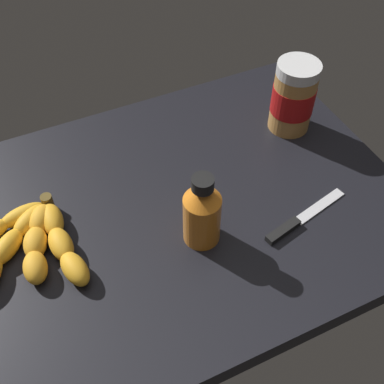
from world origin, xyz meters
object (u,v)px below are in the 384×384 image
object	(u,v)px
banana_bunch	(27,242)
butter_knife	(299,220)
peanut_butter_jar	(293,97)
honey_bottle	(202,212)

from	to	relation	value
banana_bunch	butter_knife	size ratio (longest dim) A/B	1.28
banana_bunch	butter_knife	xyz separation A→B (cm)	(-43.54, 14.24, -1.27)
peanut_butter_jar	honey_bottle	size ratio (longest dim) A/B	1.04
peanut_butter_jar	honey_bottle	world-z (taller)	peanut_butter_jar
honey_bottle	butter_knife	distance (cm)	18.18
butter_knife	banana_bunch	bearing A→B (deg)	-18.11
peanut_butter_jar	honey_bottle	xyz separation A→B (cm)	(28.33, 17.63, -0.83)
honey_bottle	butter_knife	world-z (taller)	honey_bottle
banana_bunch	butter_knife	distance (cm)	45.83
banana_bunch	peanut_butter_jar	bearing A→B (deg)	-172.03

